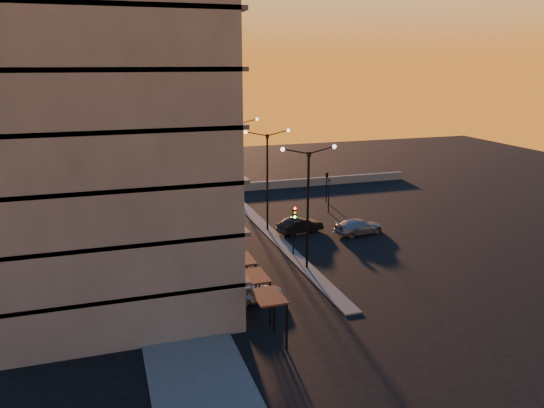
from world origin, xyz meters
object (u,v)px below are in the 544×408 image
(car_wagon, at_px, (359,227))
(car_sedan, at_px, (300,225))
(car_hatchback, at_px, (256,292))
(streetlamp_mid, at_px, (267,172))
(traffic_light_main, at_px, (294,222))

(car_wagon, bearing_deg, car_sedan, 61.43)
(car_hatchback, height_order, car_wagon, car_wagon)
(car_sedan, bearing_deg, car_wagon, -125.85)
(streetlamp_mid, bearing_deg, car_wagon, -24.15)
(car_hatchback, height_order, car_sedan, car_sedan)
(traffic_light_main, bearing_deg, car_sedan, 64.20)
(car_sedan, xyz_separation_m, car_wagon, (5.03, -1.97, -0.03))
(streetlamp_mid, bearing_deg, car_sedan, -28.94)
(car_hatchback, relative_size, car_wagon, 0.77)
(streetlamp_mid, height_order, car_wagon, streetlamp_mid)
(traffic_light_main, xyz_separation_m, car_hatchback, (-5.27, -7.07, -2.26))
(car_wagon, bearing_deg, streetlamp_mid, 58.68)
(streetlamp_mid, distance_m, car_wagon, 9.81)
(car_hatchback, bearing_deg, traffic_light_main, -39.35)
(traffic_light_main, relative_size, car_hatchback, 1.16)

